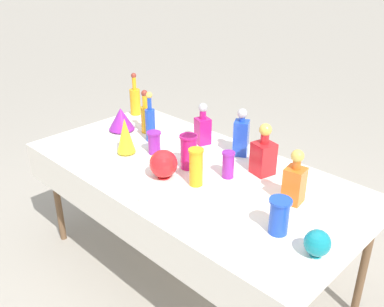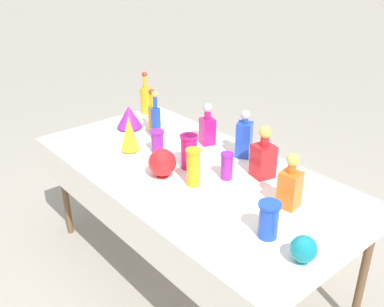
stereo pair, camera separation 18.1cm
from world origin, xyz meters
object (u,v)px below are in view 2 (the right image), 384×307
Objects in this scene: tall_bottle_0 at (153,114)px; slender_vase_1 at (193,166)px; slender_vase_2 at (157,140)px; slender_vase_4 at (269,219)px; cardboard_box_behind_right at (300,216)px; square_decanter_2 at (290,185)px; square_decanter_3 at (263,156)px; slender_vase_3 at (188,151)px; round_bowl_0 at (304,249)px; fluted_vase_0 at (129,133)px; square_decanter_0 at (207,127)px; slender_vase_0 at (227,165)px; square_decanter_1 at (244,137)px; fluted_vase_1 at (129,117)px; round_bowl_1 at (162,163)px; cardboard_box_behind_left at (289,204)px; tall_bottle_2 at (156,121)px; tall_bottle_1 at (146,98)px.

slender_vase_1 is at bearing -20.44° from tall_bottle_0.
slender_vase_2 is at bearing 167.58° from slender_vase_1.
slender_vase_4 is 0.42× the size of cardboard_box_behind_right.
square_decanter_3 reaches higher than square_decanter_2.
square_decanter_3 is at bearing 35.60° from slender_vase_3.
round_bowl_0 is (1.22, -0.18, -0.01)m from slender_vase_2.
fluted_vase_0 is 1.91× the size of round_bowl_0.
square_decanter_0 is at bearing 152.60° from slender_vase_4.
slender_vase_3 is (-0.63, -0.11, -0.01)m from square_decanter_2.
slender_vase_0 is at bearing -89.92° from cardboard_box_behind_right.
tall_bottle_0 is at bearing -165.15° from square_decanter_1.
square_decanter_1 is 0.74× the size of cardboard_box_behind_right.
square_decanter_3 is 1.76× the size of slender_vase_4.
slender_vase_4 is (0.49, -0.24, 0.01)m from slender_vase_0.
slender_vase_4 is at bearing -12.37° from slender_vase_3.
slender_vase_0 is (-0.11, -0.17, -0.04)m from square_decanter_3.
square_decanter_1 is at bearing 42.66° from slender_vase_2.
square_decanter_2 is 1.37m from fluted_vase_1.
fluted_vase_1 is (-0.44, 0.08, 0.01)m from slender_vase_2.
square_decanter_0 reaches higher than round_bowl_1.
slender_vase_4 is at bearing -14.15° from tall_bottle_0.
round_bowl_1 is (-0.95, 0.01, 0.02)m from round_bowl_0.
square_decanter_1 is 1.95× the size of slender_vase_0.
slender_vase_0 reaches higher than cardboard_box_behind_right.
square_decanter_1 reaches higher than fluted_vase_1.
slender_vase_4 is (1.02, -0.15, 0.01)m from slender_vase_2.
tall_bottle_0 is 0.75× the size of cardboard_box_behind_right.
slender_vase_0 is 0.20m from slender_vase_1.
square_decanter_1 is at bearing 77.58° from round_bowl_1.
square_decanter_2 is at bearing 24.92° from slender_vase_1.
slender_vase_1 is 0.33× the size of cardboard_box_behind_left.
square_decanter_0 is at bearing 36.76° from tall_bottle_2.
square_decanter_0 is 1.80× the size of slender_vase_0.
round_bowl_1 reaches higher than slender_vase_0.
slender_vase_0 is 0.24× the size of cardboard_box_behind_left.
tall_bottle_2 reaches higher than slender_vase_0.
slender_vase_4 is 1.33m from cardboard_box_behind_right.
square_decanter_1 is at bearing 115.60° from slender_vase_0.
tall_bottle_2 is at bearing 168.27° from round_bowl_0.
fluted_vase_0 reaches higher than slender_vase_1.
square_decanter_1 is at bearing 140.69° from slender_vase_4.
tall_bottle_2 is at bearing 147.28° from round_bowl_1.
tall_bottle_1 is 1.40× the size of fluted_vase_0.
slender_vase_2 is at bearing 44.93° from fluted_vase_0.
slender_vase_0 reaches higher than cardboard_box_behind_left.
fluted_vase_0 reaches higher than round_bowl_0.
cardboard_box_behind_left is at bearing 51.93° from tall_bottle_0.
slender_vase_3 is at bearing -92.86° from cardboard_box_behind_left.
cardboard_box_behind_right is (0.13, 0.51, -0.73)m from square_decanter_1.
fluted_vase_1 is at bearing -179.90° from slender_vase_0.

